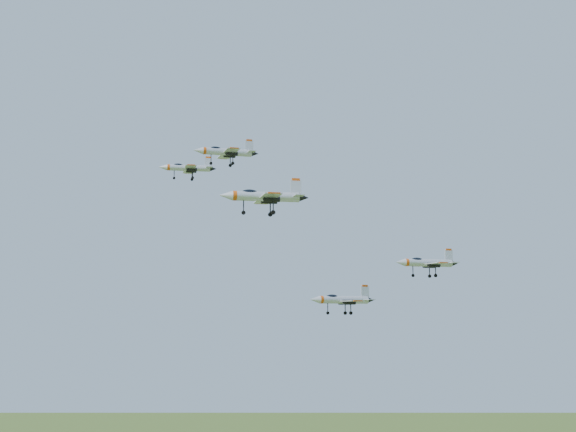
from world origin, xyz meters
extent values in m
cylinder|color=silver|center=(-17.91, 15.76, 147.48)|extent=(7.74, 1.38, 1.11)
cone|color=silver|center=(-22.54, 15.91, 147.48)|extent=(1.58, 1.17, 1.11)
cone|color=black|center=(-13.46, 15.60, 147.48)|extent=(1.23, 0.99, 0.95)
ellipsoid|color=black|center=(-19.80, 15.82, 147.90)|extent=(1.91, 0.87, 0.71)
cube|color=silver|center=(-17.83, 13.35, 147.27)|extent=(2.10, 3.83, 0.12)
cube|color=silver|center=(-17.66, 18.15, 147.27)|extent=(2.10, 3.83, 0.12)
cube|color=silver|center=(-14.41, 15.64, 148.64)|extent=(1.29, 0.15, 1.80)
cube|color=#CA4C0E|center=(-14.41, 15.64, 149.58)|extent=(0.95, 0.15, 0.30)
cylinder|color=silver|center=(-13.87, -4.94, 146.45)|extent=(7.78, 1.59, 1.12)
cone|color=silver|center=(-18.50, -5.22, 146.45)|extent=(1.61, 1.21, 1.12)
cone|color=black|center=(-9.42, -4.66, 146.45)|extent=(1.26, 1.02, 0.95)
ellipsoid|color=black|center=(-15.76, -5.05, 146.87)|extent=(1.93, 0.92, 0.71)
cube|color=silver|center=(-13.55, -7.33, 146.23)|extent=(2.20, 3.89, 0.12)
cube|color=silver|center=(-13.85, -2.53, 146.23)|extent=(2.20, 3.89, 0.12)
cube|color=silver|center=(-10.36, -4.72, 147.61)|extent=(1.29, 0.18, 1.80)
cube|color=#CA4C0E|center=(-10.36, -4.72, 148.55)|extent=(0.95, 0.18, 0.30)
cylinder|color=silver|center=(-9.99, -16.75, 137.80)|extent=(9.61, 1.60, 1.38)
cone|color=silver|center=(-15.73, -16.62, 137.80)|extent=(1.95, 1.43, 1.38)
cone|color=black|center=(-4.45, -16.88, 137.80)|extent=(1.52, 1.21, 1.18)
ellipsoid|color=black|center=(-12.33, -16.70, 138.32)|extent=(2.36, 1.05, 0.88)
cube|color=silver|center=(-9.84, -19.74, 137.53)|extent=(2.55, 4.74, 0.15)
cube|color=silver|center=(-9.71, -13.78, 137.53)|extent=(2.55, 4.74, 0.15)
cube|color=silver|center=(-5.62, -16.85, 139.24)|extent=(1.60, 0.16, 2.24)
cube|color=#CA4C0E|center=(-5.62, -16.85, 140.41)|extent=(1.17, 0.18, 0.37)
cylinder|color=silver|center=(8.11, 5.77, 123.67)|extent=(9.14, 2.70, 1.31)
cone|color=silver|center=(2.75, 4.93, 123.67)|extent=(1.99, 1.57, 1.31)
cone|color=black|center=(13.28, 6.58, 123.67)|extent=(1.56, 1.32, 1.11)
ellipsoid|color=black|center=(5.93, 5.43, 124.17)|extent=(2.33, 1.27, 0.83)
cube|color=silver|center=(8.75, 3.02, 123.42)|extent=(2.97, 4.73, 0.14)
cube|color=silver|center=(7.87, 8.58, 123.42)|extent=(2.97, 4.73, 0.14)
cube|color=silver|center=(12.18, 6.41, 125.03)|extent=(1.51, 0.35, 2.11)
cube|color=#CA4C0E|center=(12.18, 6.41, 126.14)|extent=(1.11, 0.31, 0.35)
cylinder|color=silver|center=(15.31, -14.66, 128.84)|extent=(7.78, 1.83, 1.11)
cone|color=silver|center=(10.70, -15.09, 128.84)|extent=(1.64, 1.25, 1.11)
cone|color=black|center=(19.74, -14.25, 128.84)|extent=(1.28, 1.05, 0.95)
ellipsoid|color=black|center=(13.43, -14.84, 129.26)|extent=(1.95, 0.97, 0.71)
cube|color=silver|center=(15.70, -17.03, 128.63)|extent=(2.31, 3.94, 0.12)
cube|color=silver|center=(15.26, -12.26, 128.63)|extent=(2.31, 3.94, 0.12)
cube|color=silver|center=(18.80, -14.33, 130.00)|extent=(1.29, 0.22, 1.80)
cube|color=#CA4C0E|center=(18.80, -14.33, 130.94)|extent=(0.95, 0.21, 0.30)
camera|label=1|loc=(-31.51, -127.37, 121.06)|focal=50.00mm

